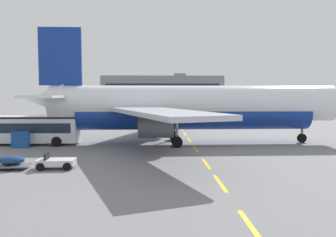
% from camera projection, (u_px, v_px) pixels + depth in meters
% --- Properties ---
extents(ground, '(400.00, 400.00, 0.00)m').
position_uv_depth(ground, '(323.00, 128.00, 52.94)').
color(ground, slate).
extents(apron_paint_markings, '(8.00, 94.41, 0.01)m').
position_uv_depth(apron_paint_markings, '(183.00, 131.00, 48.92)').
color(apron_paint_markings, yellow).
rests_on(apron_paint_markings, ground).
extents(airliner_foreground, '(34.69, 34.63, 12.20)m').
position_uv_depth(airliner_foreground, '(188.00, 107.00, 36.61)').
color(airliner_foreground, white).
rests_on(airliner_foreground, ground).
extents(apron_shuttle_bus, '(12.07, 3.17, 3.00)m').
position_uv_depth(apron_shuttle_bus, '(21.00, 128.00, 35.86)').
color(apron_shuttle_bus, silver).
rests_on(apron_shuttle_bus, ground).
extents(uld_cargo_container, '(1.83, 1.80, 1.60)m').
position_uv_depth(uld_cargo_container, '(21.00, 139.00, 34.27)').
color(uld_cargo_container, '#194C9E').
rests_on(uld_cargo_container, ground).
extents(terminal_satellite, '(60.17, 22.50, 15.88)m').
position_uv_depth(terminal_satellite, '(162.00, 91.00, 177.02)').
color(terminal_satellite, gray).
rests_on(terminal_satellite, ground).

